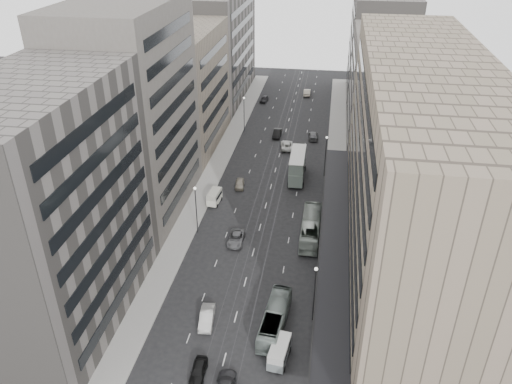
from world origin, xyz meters
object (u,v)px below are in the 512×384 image
Objects in this scene: double_decker at (297,165)px; sedan_1 at (207,317)px; bus_far at (311,227)px; sedan_0 at (198,371)px; bus_near at (275,319)px; vw_microbus at (279,351)px; panel_van at (214,197)px; sedan_2 at (236,238)px.

double_decker is 2.04× the size of sedan_1.
bus_far is 24.15m from sedan_1.
bus_far reaches higher than sedan_0.
bus_near is 8.55m from sedan_1.
vw_microbus is at bearing -88.34° from double_decker.
double_decker is at bearing 79.89° from sedan_0.
bus_far is at bearing -18.91° from panel_van.
sedan_0 is 0.80× the size of sedan_2.
vw_microbus is 1.18× the size of panel_van.
sedan_2 is at bearing 119.84° from vw_microbus.
sedan_2 is at bearing -56.67° from panel_van.
bus_near is 5.17m from vw_microbus.
sedan_0 is at bearing 53.80° from bus_near.
panel_van reaches higher than sedan_0.
sedan_2 is (-8.19, 17.28, -0.75)m from bus_near.
bus_near is 2.60× the size of sedan_0.
bus_near is 2.20× the size of sedan_1.
sedan_0 is (-10.66, -29.26, -0.99)m from bus_far.
sedan_0 is (-8.64, -3.52, -0.66)m from vw_microbus.
sedan_1 is at bearing 7.69° from bus_near.
bus_far reaches higher than sedan_1.
bus_near is 1.08× the size of double_decker.
sedan_1 is 0.95× the size of sedan_2.
panel_van is at bearing -58.53° from bus_near.
bus_far is 1.24× the size of double_decker.
sedan_2 is at bearing 82.63° from sedan_1.
sedan_1 is at bearing 95.25° from sedan_0.
sedan_2 is at bearing 89.56° from sedan_0.
sedan_0 is at bearing -89.66° from sedan_2.
sedan_2 is (-9.35, 22.32, -0.65)m from vw_microbus.
double_decker is 41.23m from sedan_1.
vw_microbus is at bearing -60.32° from panel_van.
bus_far is 2.56× the size of vw_microbus.
sedan_0 is (6.71, -36.97, -0.65)m from panel_van.
double_decker is 1.93× the size of sedan_2.
double_decker is at bearing 70.22° from sedan_2.
bus_near is 0.87× the size of bus_far.
sedan_0 is (-6.90, -48.55, -2.16)m from double_decker.
double_decker reaches higher than sedan_1.
bus_far reaches higher than bus_near.
panel_van is at bearing 121.75° from vw_microbus.
bus_far is at bearing 54.69° from sedan_1.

